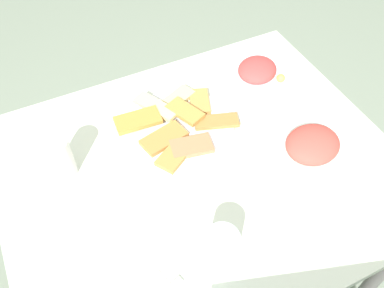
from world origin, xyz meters
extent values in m
plane|color=gray|center=(0.00, 0.00, 0.00)|extent=(6.00, 6.00, 0.00)
cube|color=silver|center=(0.00, 0.00, 0.71)|extent=(1.04, 0.86, 0.02)
cylinder|color=#53504E|center=(-0.46, -0.37, 0.35)|extent=(0.04, 0.04, 0.70)
cylinder|color=#53504E|center=(0.46, -0.37, 0.35)|extent=(0.04, 0.04, 0.70)
cylinder|color=#53504E|center=(-0.46, 0.37, 0.35)|extent=(0.04, 0.04, 0.70)
cylinder|color=white|center=(0.00, -0.14, 0.73)|extent=(0.32, 0.32, 0.01)
cube|color=#BC7D3D|center=(0.06, -0.12, 0.74)|extent=(0.14, 0.09, 0.01)
cube|color=#EDD38E|center=(0.03, -0.23, 0.76)|extent=(0.11, 0.15, 0.01)
cube|color=#C18C41|center=(-0.03, -0.18, 0.76)|extent=(0.09, 0.12, 0.01)
cube|color=#C0763C|center=(-0.10, -0.11, 0.74)|extent=(0.14, 0.09, 0.01)
cube|color=#C5883A|center=(0.10, -0.20, 0.76)|extent=(0.13, 0.08, 0.01)
cube|color=#B9754F|center=(0.00, -0.06, 0.74)|extent=(0.12, 0.09, 0.01)
cube|color=#AD8541|center=(0.06, -0.05, 0.74)|extent=(0.11, 0.10, 0.01)
cube|color=#C68D47|center=(-0.10, -0.21, 0.74)|extent=(0.09, 0.12, 0.01)
cube|color=#D7C187|center=(-0.05, -0.25, 0.75)|extent=(0.11, 0.08, 0.02)
cylinder|color=white|center=(-0.30, 0.08, 0.73)|extent=(0.22, 0.22, 0.01)
ellipsoid|color=#D8493F|center=(-0.30, 0.08, 0.75)|extent=(0.17, 0.16, 0.06)
cylinder|color=white|center=(-0.33, -0.25, 0.73)|extent=(0.23, 0.23, 0.01)
ellipsoid|color=#C7403E|center=(-0.33, -0.25, 0.75)|extent=(0.18, 0.17, 0.06)
sphere|color=#EAE04B|center=(-0.37, -0.18, 0.75)|extent=(0.03, 0.03, 0.03)
cylinder|color=silver|center=(0.33, -0.14, 0.79)|extent=(0.09, 0.09, 0.12)
cylinder|color=silver|center=(0.08, 0.25, 0.78)|extent=(0.08, 0.08, 0.10)
camera|label=1|loc=(0.31, 0.59, 1.61)|focal=38.81mm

